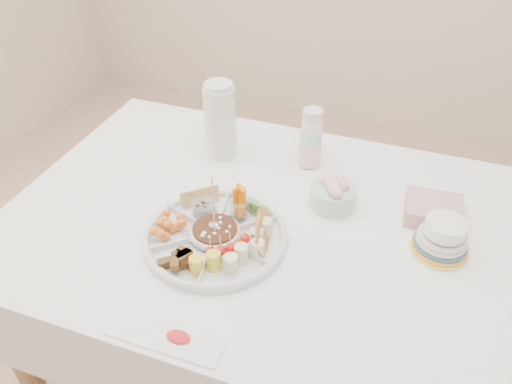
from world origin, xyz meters
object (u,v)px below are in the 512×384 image
(dining_table, at_px, (270,306))
(thermos, at_px, (220,120))
(party_tray, at_px, (215,234))
(plate_stack, at_px, (442,238))

(dining_table, relative_size, thermos, 5.77)
(party_tray, distance_m, plate_stack, 0.59)
(dining_table, xyz_separation_m, thermos, (-0.27, 0.26, 0.51))
(party_tray, xyz_separation_m, thermos, (-0.15, 0.39, 0.11))
(dining_table, distance_m, plate_stack, 0.62)
(dining_table, height_order, plate_stack, plate_stack)
(party_tray, relative_size, thermos, 1.44)
(plate_stack, bearing_deg, dining_table, -176.44)
(party_tray, relative_size, plate_stack, 2.56)
(thermos, bearing_deg, party_tray, -69.40)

